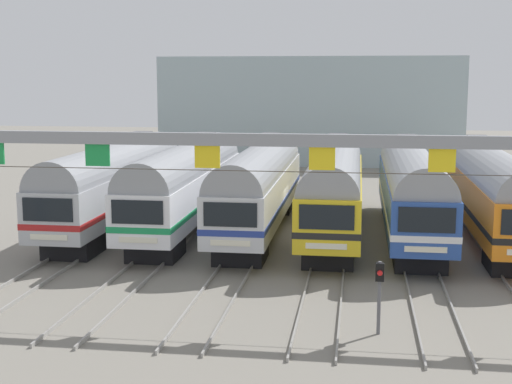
{
  "coord_description": "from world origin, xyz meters",
  "views": [
    {
      "loc": [
        3.26,
        -38.37,
        8.42
      ],
      "look_at": [
        -1.95,
        -1.8,
        2.52
      ],
      "focal_mm": 50.79,
      "sensor_mm": 36.0,
      "label": 1
    }
  ],
  "objects_px": {
    "catenary_gantry": "(264,166)",
    "yard_signal_mast": "(380,283)",
    "commuter_train_silver": "(259,184)",
    "commuter_train_yellow": "(334,185)",
    "commuter_train_stainless": "(116,181)",
    "commuter_train_white": "(187,182)",
    "commuter_train_blue": "(411,187)",
    "commuter_train_orange": "(491,189)"
  },
  "relations": [
    {
      "from": "catenary_gantry",
      "to": "commuter_train_blue",
      "type": "bearing_deg",
      "value": 65.85
    },
    {
      "from": "commuter_train_white",
      "to": "yard_signal_mast",
      "type": "height_order",
      "value": "commuter_train_white"
    },
    {
      "from": "commuter_train_white",
      "to": "catenary_gantry",
      "type": "height_order",
      "value": "catenary_gantry"
    },
    {
      "from": "catenary_gantry",
      "to": "yard_signal_mast",
      "type": "height_order",
      "value": "catenary_gantry"
    },
    {
      "from": "commuter_train_silver",
      "to": "commuter_train_yellow",
      "type": "bearing_deg",
      "value": 0.0
    },
    {
      "from": "commuter_train_stainless",
      "to": "yard_signal_mast",
      "type": "distance_m",
      "value": 20.73
    },
    {
      "from": "commuter_train_stainless",
      "to": "catenary_gantry",
      "type": "distance_m",
      "value": 17.06
    },
    {
      "from": "commuter_train_white",
      "to": "commuter_train_blue",
      "type": "bearing_deg",
      "value": 0.0
    },
    {
      "from": "commuter_train_white",
      "to": "commuter_train_orange",
      "type": "relative_size",
      "value": 1.0
    },
    {
      "from": "commuter_train_stainless",
      "to": "commuter_train_blue",
      "type": "xyz_separation_m",
      "value": [
        16.14,
        0.0,
        0.0
      ]
    },
    {
      "from": "commuter_train_silver",
      "to": "commuter_train_orange",
      "type": "bearing_deg",
      "value": 0.0
    },
    {
      "from": "commuter_train_orange",
      "to": "catenary_gantry",
      "type": "relative_size",
      "value": 0.71
    },
    {
      "from": "commuter_train_blue",
      "to": "commuter_train_orange",
      "type": "bearing_deg",
      "value": 0.0
    },
    {
      "from": "commuter_train_white",
      "to": "catenary_gantry",
      "type": "xyz_separation_m",
      "value": [
        6.05,
        -13.5,
        2.65
      ]
    },
    {
      "from": "commuter_train_yellow",
      "to": "commuter_train_silver",
      "type": "bearing_deg",
      "value": 180.0
    },
    {
      "from": "commuter_train_blue",
      "to": "commuter_train_stainless",
      "type": "bearing_deg",
      "value": 180.0
    },
    {
      "from": "commuter_train_stainless",
      "to": "commuter_train_orange",
      "type": "xyz_separation_m",
      "value": [
        20.18,
        0.0,
        0.0
      ]
    },
    {
      "from": "commuter_train_stainless",
      "to": "commuter_train_orange",
      "type": "relative_size",
      "value": 1.0
    },
    {
      "from": "commuter_train_yellow",
      "to": "commuter_train_white",
      "type": "bearing_deg",
      "value": 180.0
    },
    {
      "from": "commuter_train_white",
      "to": "commuter_train_yellow",
      "type": "distance_m",
      "value": 8.07
    },
    {
      "from": "catenary_gantry",
      "to": "commuter_train_silver",
      "type": "bearing_deg",
      "value": 98.5
    },
    {
      "from": "catenary_gantry",
      "to": "commuter_train_yellow",
      "type": "bearing_deg",
      "value": 81.5
    },
    {
      "from": "commuter_train_stainless",
      "to": "commuter_train_blue",
      "type": "height_order",
      "value": "same"
    },
    {
      "from": "commuter_train_blue",
      "to": "catenary_gantry",
      "type": "height_order",
      "value": "catenary_gantry"
    },
    {
      "from": "commuter_train_silver",
      "to": "commuter_train_blue",
      "type": "height_order",
      "value": "same"
    },
    {
      "from": "commuter_train_yellow",
      "to": "catenary_gantry",
      "type": "height_order",
      "value": "catenary_gantry"
    },
    {
      "from": "commuter_train_stainless",
      "to": "commuter_train_yellow",
      "type": "xyz_separation_m",
      "value": [
        12.11,
        0.0,
        0.0
      ]
    },
    {
      "from": "commuter_train_blue",
      "to": "commuter_train_white",
      "type": "bearing_deg",
      "value": 180.0
    },
    {
      "from": "commuter_train_orange",
      "to": "commuter_train_stainless",
      "type": "bearing_deg",
      "value": 180.0
    },
    {
      "from": "commuter_train_stainless",
      "to": "commuter_train_yellow",
      "type": "distance_m",
      "value": 12.11
    },
    {
      "from": "commuter_train_white",
      "to": "yard_signal_mast",
      "type": "xyz_separation_m",
      "value": [
        10.09,
        -15.15,
        -0.95
      ]
    },
    {
      "from": "commuter_train_silver",
      "to": "yard_signal_mast",
      "type": "relative_size",
      "value": 7.32
    },
    {
      "from": "commuter_train_stainless",
      "to": "catenary_gantry",
      "type": "bearing_deg",
      "value": -53.23
    },
    {
      "from": "commuter_train_silver",
      "to": "catenary_gantry",
      "type": "distance_m",
      "value": 13.9
    },
    {
      "from": "commuter_train_stainless",
      "to": "commuter_train_white",
      "type": "relative_size",
      "value": 1.0
    },
    {
      "from": "commuter_train_white",
      "to": "catenary_gantry",
      "type": "distance_m",
      "value": 15.03
    },
    {
      "from": "commuter_train_stainless",
      "to": "yard_signal_mast",
      "type": "height_order",
      "value": "commuter_train_stainless"
    },
    {
      "from": "commuter_train_stainless",
      "to": "commuter_train_yellow",
      "type": "height_order",
      "value": "same"
    },
    {
      "from": "commuter_train_blue",
      "to": "catenary_gantry",
      "type": "distance_m",
      "value": 15.03
    },
    {
      "from": "commuter_train_yellow",
      "to": "yard_signal_mast",
      "type": "xyz_separation_m",
      "value": [
        2.02,
        -15.15,
        -0.95
      ]
    },
    {
      "from": "commuter_train_silver",
      "to": "catenary_gantry",
      "type": "bearing_deg",
      "value": -81.5
    },
    {
      "from": "commuter_train_white",
      "to": "commuter_train_yellow",
      "type": "height_order",
      "value": "same"
    }
  ]
}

